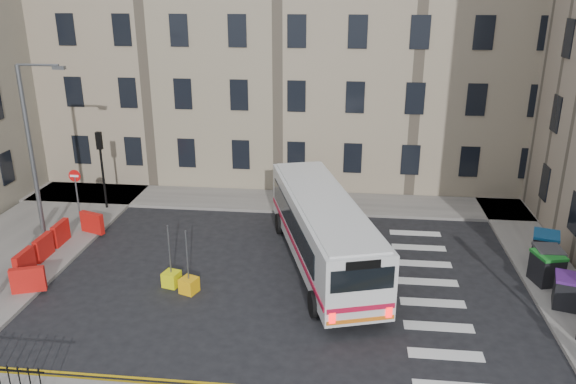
% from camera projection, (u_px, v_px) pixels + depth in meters
% --- Properties ---
extents(ground, '(120.00, 120.00, 0.00)m').
position_uv_depth(ground, '(327.00, 281.00, 22.54)').
color(ground, black).
rests_on(ground, ground).
extents(pavement_north, '(36.00, 3.20, 0.15)m').
position_uv_depth(pavement_north, '(226.00, 199.00, 31.17)').
color(pavement_north, slate).
rests_on(pavement_north, ground).
extents(pavement_east, '(2.40, 26.00, 0.15)m').
position_uv_depth(pavement_east, '(530.00, 248.00, 25.33)').
color(pavement_east, slate).
rests_on(pavement_east, ground).
extents(pavement_west, '(6.00, 22.00, 0.15)m').
position_uv_depth(pavement_west, '(13.00, 252.00, 24.89)').
color(pavement_west, slate).
rests_on(pavement_west, ground).
extents(terrace_north, '(38.30, 10.80, 17.20)m').
position_uv_depth(terrace_north, '(229.00, 31.00, 34.82)').
color(terrace_north, gray).
rests_on(terrace_north, ground).
extents(traffic_light_nw, '(0.28, 0.22, 4.10)m').
position_uv_depth(traffic_light_nw, '(101.00, 158.00, 28.88)').
color(traffic_light_nw, black).
rests_on(traffic_light_nw, pavement_west).
extents(streetlamp, '(0.50, 0.22, 8.14)m').
position_uv_depth(streetlamp, '(31.00, 154.00, 24.27)').
color(streetlamp, '#595B5E').
rests_on(streetlamp, pavement_west).
extents(no_entry_north, '(0.60, 0.08, 3.00)m').
position_uv_depth(no_entry_north, '(76.00, 185.00, 27.33)').
color(no_entry_north, '#595B5E').
rests_on(no_entry_north, pavement_west).
extents(roadworks_barriers, '(1.66, 6.26, 1.00)m').
position_uv_depth(roadworks_barriers, '(52.00, 247.00, 24.01)').
color(roadworks_barriers, red).
rests_on(roadworks_barriers, pavement_west).
extents(bus, '(5.45, 11.02, 2.94)m').
position_uv_depth(bus, '(323.00, 228.00, 23.32)').
color(bus, silver).
rests_on(bus, ground).
extents(wheelie_bin_b, '(1.21, 1.31, 1.19)m').
position_uv_depth(wheelie_bin_b, '(567.00, 291.00, 20.35)').
color(wheelie_bin_b, black).
rests_on(wheelie_bin_b, pavement_east).
extents(wheelie_bin_c, '(1.24, 1.35, 1.25)m').
position_uv_depth(wheelie_bin_c, '(547.00, 268.00, 21.98)').
color(wheelie_bin_c, black).
rests_on(wheelie_bin_c, pavement_east).
extents(wheelie_bin_d, '(1.02, 1.17, 1.28)m').
position_uv_depth(wheelie_bin_d, '(547.00, 262.00, 22.37)').
color(wheelie_bin_d, black).
rests_on(wheelie_bin_d, pavement_east).
extents(wheelie_bin_e, '(1.34, 1.43, 1.30)m').
position_uv_depth(wheelie_bin_e, '(545.00, 247.00, 23.65)').
color(wheelie_bin_e, black).
rests_on(wheelie_bin_e, pavement_east).
extents(bollard_yellow, '(0.73, 0.73, 0.60)m').
position_uv_depth(bollard_yellow, '(172.00, 279.00, 22.12)').
color(bollard_yellow, yellow).
rests_on(bollard_yellow, ground).
extents(bollard_chevron, '(0.77, 0.77, 0.60)m').
position_uv_depth(bollard_chevron, '(189.00, 285.00, 21.65)').
color(bollard_chevron, '#F2AA0E').
rests_on(bollard_chevron, ground).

